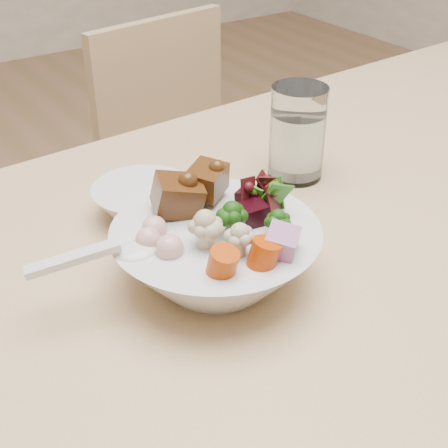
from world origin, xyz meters
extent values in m
cube|color=tan|center=(0.08, -0.12, 0.68)|extent=(1.53, 0.92, 0.04)
cylinder|color=tan|center=(0.73, 0.26, 0.33)|extent=(0.06, 0.06, 0.66)
cube|color=tan|center=(0.15, 0.44, 0.39)|extent=(0.42, 0.42, 0.04)
cube|color=tan|center=(0.12, 0.60, 0.59)|extent=(0.36, 0.09, 0.40)
cylinder|color=tan|center=(0.02, 0.26, 0.18)|extent=(0.03, 0.03, 0.37)
cylinder|color=tan|center=(0.33, 0.31, 0.18)|extent=(0.03, 0.03, 0.37)
cylinder|color=tan|center=(-0.03, 0.56, 0.18)|extent=(0.03, 0.03, 0.37)
cylinder|color=tan|center=(0.27, 0.62, 0.18)|extent=(0.03, 0.03, 0.37)
sphere|color=black|center=(-0.20, -0.16, 0.78)|extent=(0.04, 0.04, 0.04)
sphere|color=#C2B493|center=(-0.24, -0.16, 0.78)|extent=(0.04, 0.04, 0.04)
cube|color=black|center=(-0.15, -0.13, 0.77)|extent=(0.04, 0.04, 0.03)
cube|color=#A06195|center=(-0.18, -0.22, 0.77)|extent=(0.05, 0.05, 0.04)
cylinder|color=#B03104|center=(-0.25, -0.21, 0.77)|extent=(0.04, 0.04, 0.03)
sphere|color=#D39C94|center=(-0.28, -0.15, 0.77)|extent=(0.03, 0.03, 0.03)
ellipsoid|color=silver|center=(-0.30, -0.13, 0.76)|extent=(0.06, 0.05, 0.02)
cube|color=silver|center=(-0.36, -0.11, 0.77)|extent=(0.10, 0.04, 0.02)
cylinder|color=silver|center=(0.03, 0.01, 0.76)|extent=(0.08, 0.08, 0.14)
cylinder|color=white|center=(0.03, 0.01, 0.75)|extent=(0.07, 0.07, 0.09)
camera|label=1|loc=(-0.52, -0.62, 1.13)|focal=50.00mm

